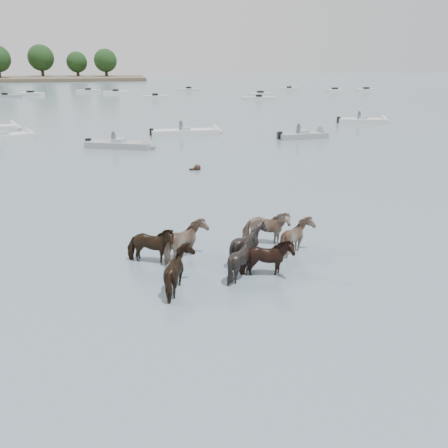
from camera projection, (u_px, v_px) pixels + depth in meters
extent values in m
plane|color=#4D646F|center=(168.00, 268.00, 15.36)|extent=(400.00, 400.00, 0.00)
imported|color=black|center=(150.00, 247.00, 15.58)|extent=(1.94, 1.38, 1.49)
imported|color=gray|center=(187.00, 243.00, 15.92)|extent=(1.79, 1.89, 1.49)
imported|color=black|center=(248.00, 245.00, 15.67)|extent=(1.61, 1.49, 1.54)
imported|color=#866E5B|center=(266.00, 229.00, 17.19)|extent=(1.93, 1.32, 1.50)
imported|color=black|center=(181.00, 274.00, 13.69)|extent=(1.40, 1.59, 1.47)
imported|color=black|center=(243.00, 259.00, 14.63)|extent=(1.45, 1.31, 1.51)
imported|color=black|center=(266.00, 260.00, 14.64)|extent=(1.80, 1.03, 1.43)
imported|color=tan|center=(298.00, 240.00, 16.25)|extent=(1.71, 1.82, 1.45)
sphere|color=black|center=(197.00, 168.00, 28.88)|extent=(0.44, 0.44, 0.44)
cube|color=black|center=(193.00, 170.00, 28.85)|extent=(0.50, 0.22, 0.18)
cube|color=silver|center=(3.00, 138.00, 39.25)|extent=(5.14, 3.74, 0.55)
cone|color=silver|center=(32.00, 135.00, 40.79)|extent=(1.54, 1.84, 1.60)
cube|color=#99ADB7|center=(2.00, 134.00, 39.13)|extent=(1.23, 1.36, 0.35)
cube|color=gray|center=(119.00, 145.00, 35.97)|extent=(5.36, 3.62, 0.55)
cone|color=gray|center=(151.00, 146.00, 35.49)|extent=(1.49, 1.83, 1.60)
cube|color=#99ADB7|center=(119.00, 141.00, 35.85)|extent=(1.20, 1.35, 0.35)
cube|color=black|center=(88.00, 142.00, 36.39)|extent=(0.46, 0.46, 0.60)
cylinder|color=#595966|center=(114.00, 138.00, 35.70)|extent=(0.36, 0.36, 0.70)
sphere|color=#595966|center=(113.00, 132.00, 35.54)|extent=(0.24, 0.24, 0.24)
cube|color=silver|center=(185.00, 133.00, 42.14)|extent=(6.18, 1.87, 0.55)
cone|color=silver|center=(219.00, 132.00, 42.69)|extent=(0.97, 1.64, 1.60)
cube|color=#99ADB7|center=(185.00, 129.00, 42.02)|extent=(0.85, 1.15, 0.35)
cube|color=black|center=(151.00, 132.00, 41.55)|extent=(0.37, 0.37, 0.60)
cylinder|color=#595966|center=(181.00, 127.00, 41.87)|extent=(0.36, 0.36, 0.70)
sphere|color=#595966|center=(181.00, 122.00, 41.72)|extent=(0.24, 0.24, 0.24)
cube|color=gray|center=(302.00, 136.00, 40.32)|extent=(4.32, 1.78, 0.55)
cone|color=gray|center=(325.00, 135.00, 40.87)|extent=(0.97, 1.64, 1.60)
cube|color=#99ADB7|center=(303.00, 132.00, 40.20)|extent=(0.85, 1.15, 0.35)
cube|color=black|center=(280.00, 135.00, 39.72)|extent=(0.36, 0.36, 0.60)
cylinder|color=#595966|center=(298.00, 130.00, 40.04)|extent=(0.36, 0.36, 0.70)
sphere|color=#595966|center=(299.00, 124.00, 39.89)|extent=(0.24, 0.24, 0.24)
cube|color=silver|center=(362.00, 121.00, 49.81)|extent=(5.26, 2.94, 0.55)
cone|color=silver|center=(386.00, 121.00, 49.69)|extent=(1.31, 1.79, 1.60)
cube|color=#99ADB7|center=(362.00, 118.00, 49.69)|extent=(1.08, 1.30, 0.35)
cube|color=black|center=(339.00, 120.00, 49.87)|extent=(0.43, 0.43, 0.60)
cylinder|color=#595966|center=(359.00, 116.00, 49.53)|extent=(0.36, 0.36, 0.70)
sphere|color=#595966|center=(360.00, 112.00, 49.38)|extent=(0.24, 0.24, 0.24)
cone|color=silver|center=(17.00, 128.00, 45.13)|extent=(0.98, 1.65, 1.60)
cube|color=gray|center=(5.00, 97.00, 81.75)|extent=(5.92, 2.61, 0.60)
cube|color=black|center=(5.00, 94.00, 81.62)|extent=(1.18, 1.18, 0.50)
cube|color=silver|center=(31.00, 94.00, 87.42)|extent=(5.15, 3.44, 0.60)
cube|color=black|center=(30.00, 92.00, 87.29)|extent=(1.33, 1.33, 0.50)
cube|color=silver|center=(88.00, 91.00, 94.79)|extent=(5.02, 2.44, 0.60)
cube|color=black|center=(88.00, 89.00, 94.66)|extent=(1.18, 1.18, 0.50)
cube|color=silver|center=(116.00, 93.00, 91.37)|extent=(5.16, 2.65, 0.60)
cube|color=black|center=(115.00, 91.00, 91.24)|extent=(1.21, 1.21, 0.50)
cube|color=silver|center=(155.00, 97.00, 80.49)|extent=(4.31, 1.71, 0.60)
cube|color=black|center=(155.00, 95.00, 80.36)|extent=(1.05, 1.05, 0.50)
cube|color=silver|center=(189.00, 90.00, 99.44)|extent=(5.10, 3.08, 0.60)
cube|color=black|center=(189.00, 88.00, 99.31)|extent=(1.28, 1.28, 0.50)
cube|color=silver|center=(259.00, 99.00, 77.73)|extent=(5.93, 2.82, 0.60)
cube|color=black|center=(259.00, 96.00, 77.60)|extent=(1.21, 1.21, 0.50)
cube|color=silver|center=(260.00, 94.00, 86.87)|extent=(4.70, 2.28, 0.60)
cube|color=black|center=(260.00, 92.00, 86.75)|extent=(1.16, 1.16, 0.50)
cube|color=silver|center=(289.00, 89.00, 101.03)|extent=(4.57, 2.69, 0.60)
cube|color=black|center=(289.00, 87.00, 100.90)|extent=(1.25, 1.25, 0.50)
cube|color=silver|center=(335.00, 91.00, 96.89)|extent=(4.33, 2.83, 0.60)
cube|color=black|center=(335.00, 89.00, 96.76)|extent=(1.29, 1.29, 0.50)
cube|color=silver|center=(366.00, 90.00, 97.83)|extent=(4.05, 1.60, 0.60)
cube|color=black|center=(366.00, 88.00, 97.70)|extent=(1.02, 1.02, 0.50)
cylinder|color=#382619|center=(43.00, 73.00, 154.47)|extent=(1.00, 1.00, 3.77)
sphere|color=black|center=(41.00, 58.00, 152.81)|extent=(8.37, 8.37, 8.37)
cylinder|color=#382619|center=(78.00, 74.00, 155.36)|extent=(1.00, 1.00, 3.00)
sphere|color=black|center=(77.00, 62.00, 154.03)|extent=(6.68, 6.68, 6.68)
cylinder|color=#382619|center=(107.00, 74.00, 152.72)|extent=(1.00, 1.00, 3.30)
sphere|color=black|center=(105.00, 60.00, 151.27)|extent=(7.32, 7.32, 7.32)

